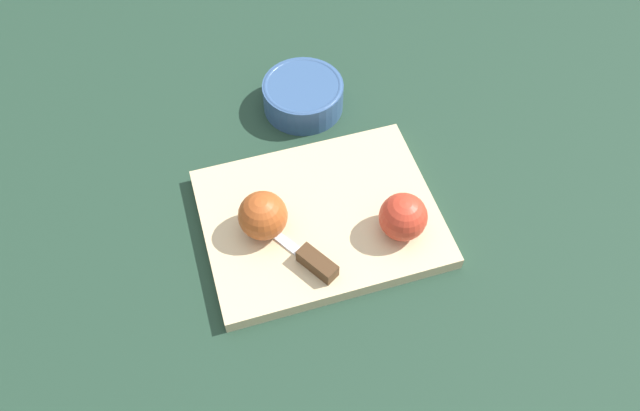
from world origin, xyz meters
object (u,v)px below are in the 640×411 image
object	(u,v)px
knife	(311,259)
apple_half_left	(403,217)
apple_half_right	(263,216)
bowl	(303,94)

from	to	relation	value
knife	apple_half_left	bearing A→B (deg)	-115.40
apple_half_right	knife	bearing A→B (deg)	12.10
apple_half_right	knife	size ratio (longest dim) A/B	0.44
knife	bowl	distance (m)	0.31
apple_half_right	bowl	distance (m)	0.26
apple_half_left	apple_half_right	world-z (taller)	apple_half_right
knife	bowl	world-z (taller)	bowl
apple_half_right	bowl	world-z (taller)	apple_half_right
apple_half_left	bowl	world-z (taller)	apple_half_left
apple_half_left	apple_half_right	bearing A→B (deg)	-114.77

